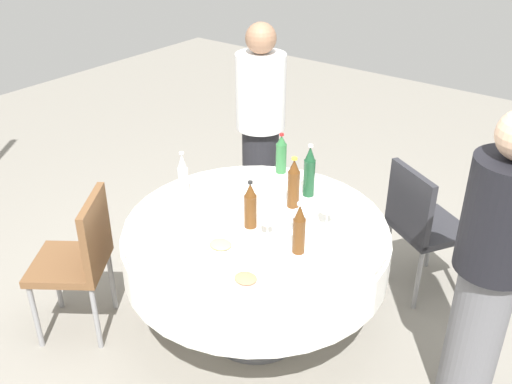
# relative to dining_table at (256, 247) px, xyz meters

# --- Properties ---
(ground_plane) EXTENTS (10.00, 10.00, 0.00)m
(ground_plane) POSITION_rel_dining_table_xyz_m (0.00, 0.00, -0.59)
(ground_plane) COLOR gray
(dining_table) EXTENTS (1.43, 1.43, 0.74)m
(dining_table) POSITION_rel_dining_table_xyz_m (0.00, 0.00, 0.00)
(dining_table) COLOR white
(dining_table) RESTS_ON ground_plane
(bottle_brown_outer) EXTENTS (0.06, 0.06, 0.28)m
(bottle_brown_outer) POSITION_rel_dining_table_xyz_m (-0.32, 0.08, 0.28)
(bottle_brown_outer) COLOR #593314
(bottle_brown_outer) RESTS_ON dining_table
(bottle_clear_west) EXTENTS (0.06, 0.06, 0.27)m
(bottle_clear_west) POSITION_rel_dining_table_xyz_m (0.52, -0.00, 0.27)
(bottle_clear_west) COLOR silver
(bottle_clear_west) RESTS_ON dining_table
(bottle_brown_rear) EXTENTS (0.07, 0.07, 0.30)m
(bottle_brown_rear) POSITION_rel_dining_table_xyz_m (-0.05, -0.27, 0.29)
(bottle_brown_rear) COLOR #593314
(bottle_brown_rear) RESTS_ON dining_table
(bottle_green_near) EXTENTS (0.07, 0.07, 0.26)m
(bottle_green_near) POSITION_rel_dining_table_xyz_m (0.25, -0.58, 0.27)
(bottle_green_near) COLOR #2D6B38
(bottle_green_near) RESTS_ON dining_table
(bottle_dark_green_south) EXTENTS (0.07, 0.07, 0.32)m
(bottle_dark_green_south) POSITION_rel_dining_table_xyz_m (-0.05, -0.44, 0.30)
(bottle_dark_green_south) COLOR #194728
(bottle_dark_green_south) RESTS_ON dining_table
(bottle_brown_inner) EXTENTS (0.07, 0.07, 0.27)m
(bottle_brown_inner) POSITION_rel_dining_table_xyz_m (0.01, 0.04, 0.27)
(bottle_brown_inner) COLOR #593314
(bottle_brown_inner) RESTS_ON dining_table
(wine_glass_near) EXTENTS (0.06, 0.06, 0.14)m
(wine_glass_near) POSITION_rel_dining_table_xyz_m (-0.11, 0.05, 0.25)
(wine_glass_near) COLOR white
(wine_glass_near) RESTS_ON dining_table
(wine_glass_south) EXTENTS (0.07, 0.07, 0.13)m
(wine_glass_south) POSITION_rel_dining_table_xyz_m (-0.23, -0.06, 0.24)
(wine_glass_south) COLOR white
(wine_glass_south) RESTS_ON dining_table
(wine_glass_inner) EXTENTS (0.07, 0.07, 0.15)m
(wine_glass_inner) POSITION_rel_dining_table_xyz_m (-0.30, -0.21, 0.26)
(wine_glass_inner) COLOR white
(wine_glass_inner) RESTS_ON dining_table
(plate_right) EXTENTS (0.25, 0.25, 0.04)m
(plate_right) POSITION_rel_dining_table_xyz_m (0.00, 0.29, 0.16)
(plate_right) COLOR white
(plate_right) RESTS_ON dining_table
(plate_front) EXTENTS (0.24, 0.24, 0.04)m
(plate_front) POSITION_rel_dining_table_xyz_m (-0.27, 0.43, 0.16)
(plate_front) COLOR white
(plate_front) RESTS_ON dining_table
(knife_west) EXTENTS (0.02, 0.18, 0.00)m
(knife_west) POSITION_rel_dining_table_xyz_m (-0.49, 0.29, 0.15)
(knife_west) COLOR silver
(knife_west) RESTS_ON dining_table
(knife_rear) EXTENTS (0.18, 0.06, 0.00)m
(knife_rear) POSITION_rel_dining_table_xyz_m (0.39, -0.08, 0.15)
(knife_rear) COLOR silver
(knife_rear) RESTS_ON dining_table
(knife_near) EXTENTS (0.18, 0.06, 0.00)m
(knife_near) POSITION_rel_dining_table_xyz_m (-0.49, -0.19, 0.15)
(knife_near) COLOR silver
(knife_near) RESTS_ON dining_table
(folded_napkin) EXTENTS (0.22, 0.22, 0.02)m
(folded_napkin) POSITION_rel_dining_table_xyz_m (0.44, 0.32, 0.16)
(folded_napkin) COLOR white
(folded_napkin) RESTS_ON dining_table
(person_outer) EXTENTS (0.34, 0.34, 1.54)m
(person_outer) POSITION_rel_dining_table_xyz_m (0.66, -0.92, 0.21)
(person_outer) COLOR #26262B
(person_outer) RESTS_ON ground_plane
(person_west) EXTENTS (0.34, 0.34, 1.57)m
(person_west) POSITION_rel_dining_table_xyz_m (-1.14, -0.24, 0.23)
(person_west) COLOR slate
(person_west) RESTS_ON ground_plane
(chair_inner) EXTENTS (0.56, 0.56, 0.87)m
(chair_inner) POSITION_rel_dining_table_xyz_m (0.79, 0.56, -0.07)
(chair_inner) COLOR brown
(chair_inner) RESTS_ON ground_plane
(chair_mid) EXTENTS (0.55, 0.55, 0.87)m
(chair_mid) POSITION_rel_dining_table_xyz_m (-0.56, -0.92, -0.07)
(chair_mid) COLOR #2D2D33
(chair_mid) RESTS_ON ground_plane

